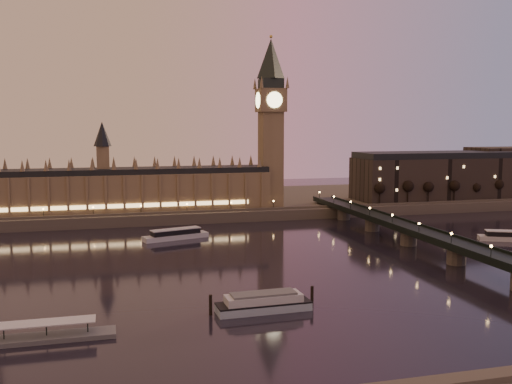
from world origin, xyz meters
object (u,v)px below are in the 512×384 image
(cruise_boat_a, at_px, (176,234))
(cruise_boat_b, at_px, (508,236))
(moored_barge, at_px, (263,303))
(pontoon_pier, at_px, (29,337))

(cruise_boat_a, xyz_separation_m, cruise_boat_b, (155.97, -44.68, -0.10))
(cruise_boat_a, bearing_deg, moored_barge, -99.84)
(cruise_boat_b, relative_size, pontoon_pier, 0.63)
(cruise_boat_b, bearing_deg, cruise_boat_a, -171.84)
(pontoon_pier, bearing_deg, cruise_boat_a, 67.23)
(cruise_boat_b, distance_m, pontoon_pier, 223.40)
(moored_barge, height_order, pontoon_pier, pontoon_pier)
(pontoon_pier, bearing_deg, cruise_boat_b, 21.08)
(pontoon_pier, bearing_deg, moored_barge, 7.23)
(moored_barge, bearing_deg, cruise_boat_a, 94.40)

